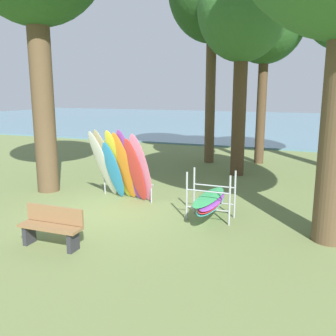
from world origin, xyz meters
The scene contains 7 objects.
ground_plane centered at (0.00, 0.00, 0.00)m, with size 80.00×80.00×0.00m, color olive.
lake_water centered at (0.00, 30.72, 0.05)m, with size 80.00×36.00×0.10m, color slate.
tree_mid_behind centered at (2.17, 5.80, 6.04)m, with size 3.30×3.30×8.06m.
tree_deep_back centered at (2.60, 8.56, 6.28)m, with size 3.47×3.47×8.34m.
leaning_board_pile centered at (-0.29, 0.97, 1.04)m, with size 2.08×1.21×2.20m.
board_storage_rack centered at (2.60, 0.43, 0.50)m, with size 1.15×2.12×1.25m.
park_bench centered at (-0.04, -2.52, 0.45)m, with size 1.41×0.44×0.85m.
Camera 1 is at (5.01, -8.53, 3.25)m, focal length 40.03 mm.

